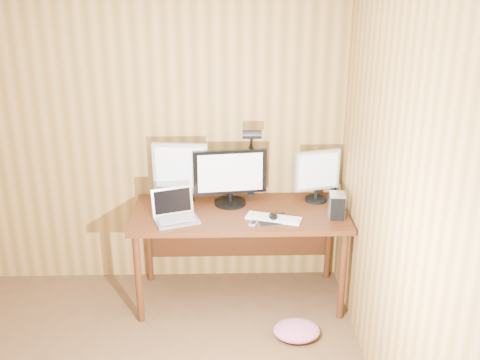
{
  "coord_description": "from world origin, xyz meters",
  "views": [
    {
      "loc": [
        0.83,
        -2.19,
        2.48
      ],
      "look_at": [
        0.93,
        1.58,
        1.02
      ],
      "focal_mm": 42.0,
      "sensor_mm": 36.0,
      "label": 1
    }
  ],
  "objects_px": {
    "desk_lamp": "(251,153)",
    "hard_drive": "(337,205)",
    "monitor_right": "(317,174)",
    "laptop": "(175,212)",
    "monitor_center": "(230,176)",
    "keyboard": "(274,218)",
    "phone": "(253,223)",
    "speaker": "(333,188)",
    "desk": "(240,222)",
    "mouse": "(273,216)",
    "monitor_left": "(181,171)"
  },
  "relations": [
    {
      "from": "desk",
      "to": "mouse",
      "type": "height_order",
      "value": "mouse"
    },
    {
      "from": "mouse",
      "to": "keyboard",
      "type": "bearing_deg",
      "value": 20.25
    },
    {
      "from": "laptop",
      "to": "speaker",
      "type": "bearing_deg",
      "value": -0.65
    },
    {
      "from": "desk_lamp",
      "to": "phone",
      "type": "bearing_deg",
      "value": -93.6
    },
    {
      "from": "monitor_center",
      "to": "speaker",
      "type": "height_order",
      "value": "monitor_center"
    },
    {
      "from": "monitor_left",
      "to": "hard_drive",
      "type": "height_order",
      "value": "monitor_left"
    },
    {
      "from": "hard_drive",
      "to": "desk_lamp",
      "type": "relative_size",
      "value": 0.28
    },
    {
      "from": "keyboard",
      "to": "phone",
      "type": "xyz_separation_m",
      "value": [
        -0.15,
        -0.07,
        -0.0
      ]
    },
    {
      "from": "mouse",
      "to": "speaker",
      "type": "bearing_deg",
      "value": 37.38
    },
    {
      "from": "monitor_center",
      "to": "monitor_left",
      "type": "xyz_separation_m",
      "value": [
        -0.38,
        0.04,
        0.03
      ]
    },
    {
      "from": "desk",
      "to": "monitor_center",
      "type": "relative_size",
      "value": 2.88
    },
    {
      "from": "monitor_left",
      "to": "monitor_center",
      "type": "bearing_deg",
      "value": -0.12
    },
    {
      "from": "monitor_left",
      "to": "phone",
      "type": "xyz_separation_m",
      "value": [
        0.54,
        -0.4,
        -0.25
      ]
    },
    {
      "from": "desk",
      "to": "keyboard",
      "type": "distance_m",
      "value": 0.35
    },
    {
      "from": "desk",
      "to": "hard_drive",
      "type": "xyz_separation_m",
      "value": [
        0.7,
        -0.18,
        0.21
      ]
    },
    {
      "from": "monitor_center",
      "to": "hard_drive",
      "type": "xyz_separation_m",
      "value": [
        0.77,
        -0.25,
        -0.14
      ]
    },
    {
      "from": "desk",
      "to": "hard_drive",
      "type": "bearing_deg",
      "value": -14.45
    },
    {
      "from": "phone",
      "to": "speaker",
      "type": "xyz_separation_m",
      "value": [
        0.66,
        0.51,
        0.06
      ]
    },
    {
      "from": "hard_drive",
      "to": "monitor_center",
      "type": "bearing_deg",
      "value": 168.59
    },
    {
      "from": "monitor_center",
      "to": "monitor_right",
      "type": "height_order",
      "value": "monitor_center"
    },
    {
      "from": "hard_drive",
      "to": "speaker",
      "type": "xyz_separation_m",
      "value": [
        0.05,
        0.41,
        -0.03
      ]
    },
    {
      "from": "desk",
      "to": "monitor_right",
      "type": "distance_m",
      "value": 0.7
    },
    {
      "from": "laptop",
      "to": "hard_drive",
      "type": "xyz_separation_m",
      "value": [
        1.18,
        0.01,
        0.03
      ]
    },
    {
      "from": "monitor_right",
      "to": "keyboard",
      "type": "height_order",
      "value": "monitor_right"
    },
    {
      "from": "phone",
      "to": "desk_lamp",
      "type": "relative_size",
      "value": 0.17
    },
    {
      "from": "monitor_center",
      "to": "mouse",
      "type": "height_order",
      "value": "monitor_center"
    },
    {
      "from": "monitor_center",
      "to": "mouse",
      "type": "relative_size",
      "value": 5.08
    },
    {
      "from": "monitor_right",
      "to": "hard_drive",
      "type": "relative_size",
      "value": 2.33
    },
    {
      "from": "monitor_center",
      "to": "phone",
      "type": "height_order",
      "value": "monitor_center"
    },
    {
      "from": "speaker",
      "to": "keyboard",
      "type": "bearing_deg",
      "value": -139.1
    },
    {
      "from": "monitor_center",
      "to": "hard_drive",
      "type": "distance_m",
      "value": 0.82
    },
    {
      "from": "monitor_center",
      "to": "laptop",
      "type": "height_order",
      "value": "monitor_center"
    },
    {
      "from": "phone",
      "to": "monitor_right",
      "type": "bearing_deg",
      "value": 57.43
    },
    {
      "from": "hard_drive",
      "to": "desk",
      "type": "bearing_deg",
      "value": 171.98
    },
    {
      "from": "keyboard",
      "to": "phone",
      "type": "bearing_deg",
      "value": -136.28
    },
    {
      "from": "monitor_left",
      "to": "phone",
      "type": "relative_size",
      "value": 4.42
    },
    {
      "from": "mouse",
      "to": "phone",
      "type": "distance_m",
      "value": 0.16
    },
    {
      "from": "mouse",
      "to": "monitor_left",
      "type": "bearing_deg",
      "value": 150.72
    },
    {
      "from": "monitor_right",
      "to": "monitor_center",
      "type": "bearing_deg",
      "value": 168.94
    },
    {
      "from": "phone",
      "to": "mouse",
      "type": "bearing_deg",
      "value": 44.05
    },
    {
      "from": "mouse",
      "to": "desk_lamp",
      "type": "height_order",
      "value": "desk_lamp"
    },
    {
      "from": "monitor_right",
      "to": "speaker",
      "type": "height_order",
      "value": "monitor_right"
    },
    {
      "from": "monitor_right",
      "to": "laptop",
      "type": "distance_m",
      "value": 1.13
    },
    {
      "from": "keyboard",
      "to": "desk_lamp",
      "type": "height_order",
      "value": "desk_lamp"
    },
    {
      "from": "desk_lamp",
      "to": "hard_drive",
      "type": "bearing_deg",
      "value": -32.44
    },
    {
      "from": "phone",
      "to": "desk_lamp",
      "type": "xyz_separation_m",
      "value": [
        0.0,
        0.45,
        0.38
      ]
    },
    {
      "from": "keyboard",
      "to": "mouse",
      "type": "xyz_separation_m",
      "value": [
        -0.0,
        -0.0,
        0.01
      ]
    },
    {
      "from": "desk",
      "to": "monitor_right",
      "type": "bearing_deg",
      "value": 11.0
    },
    {
      "from": "speaker",
      "to": "desk",
      "type": "bearing_deg",
      "value": -163.31
    },
    {
      "from": "monitor_left",
      "to": "hard_drive",
      "type": "distance_m",
      "value": 1.2
    }
  ]
}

